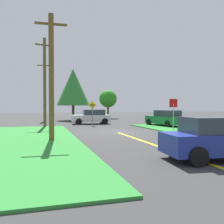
{
  "coord_description": "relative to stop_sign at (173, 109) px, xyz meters",
  "views": [
    {
      "loc": [
        -5.69,
        -18.96,
        2.03
      ],
      "look_at": [
        1.19,
        4.9,
        1.44
      ],
      "focal_mm": 39.93,
      "sensor_mm": 36.0,
      "label": 1
    }
  ],
  "objects": [
    {
      "name": "lane_stripe_center",
      "position": [
        -4.91,
        -7.42,
        -1.81
      ],
      "size": [
        0.2,
        14.0,
        0.01
      ],
      "primitive_type": "cube",
      "color": "yellow",
      "rests_on": "ground"
    },
    {
      "name": "direction_sign",
      "position": [
        -5.38,
        7.13,
        -0.2
      ],
      "size": [
        0.91,
        0.09,
        2.6
      ],
      "color": "slate",
      "rests_on": "ground"
    },
    {
      "name": "utility_pole_mid",
      "position": [
        -10.18,
        6.52,
        2.6
      ],
      "size": [
        1.77,
        0.56,
        8.59
      ],
      "color": "brown",
      "rests_on": "ground"
    },
    {
      "name": "pine_tree_center",
      "position": [
        0.29,
        21.79,
        1.43
      ],
      "size": [
        2.95,
        2.95,
        4.75
      ],
      "color": "brown",
      "rests_on": "ground"
    },
    {
      "name": "oak_tree_left",
      "position": [
        -6.13,
        16.97,
        2.88
      ],
      "size": [
        4.71,
        4.71,
        7.3
      ],
      "color": "brown",
      "rests_on": "ground"
    },
    {
      "name": "car_approaching_junction",
      "position": [
        -4.97,
        9.61,
        -1.01
      ],
      "size": [
        4.37,
        2.37,
        1.62
      ],
      "rotation": [
        0.0,
        0.0,
        3.09
      ],
      "color": "silver",
      "rests_on": "ground"
    },
    {
      "name": "utility_pole_near",
      "position": [
        -9.98,
        -3.68,
        1.95
      ],
      "size": [
        1.8,
        0.3,
        7.3
      ],
      "color": "brown",
      "rests_on": "ground"
    },
    {
      "name": "ground_plane",
      "position": [
        -4.91,
        0.58,
        -1.82
      ],
      "size": [
        120.0,
        120.0,
        0.0
      ],
      "primitive_type": "plane",
      "color": "#353535"
    },
    {
      "name": "car_behind_on_main_road",
      "position": [
        -3.98,
        -10.5,
        -1.01
      ],
      "size": [
        4.71,
        2.33,
        1.62
      ],
      "rotation": [
        0.0,
        0.0,
        -0.09
      ],
      "color": "navy",
      "rests_on": "ground"
    },
    {
      "name": "stop_sign",
      "position": [
        0.0,
        0.0,
        0.0
      ],
      "size": [
        0.68,
        0.12,
        2.62
      ],
      "rotation": [
        0.0,
        0.0,
        3.01
      ],
      "color": "#9EA0A8",
      "rests_on": "ground"
    },
    {
      "name": "utility_pole_far",
      "position": [
        -10.08,
        16.72,
        2.43
      ],
      "size": [
        1.8,
        0.27,
        8.21
      ],
      "color": "brown",
      "rests_on": "ground"
    },
    {
      "name": "car_on_crossroad",
      "position": [
        1.45,
        4.05,
        -1.01
      ],
      "size": [
        2.62,
        4.69,
        1.62
      ],
      "rotation": [
        0.0,
        0.0,
        1.76
      ],
      "color": "#196B33",
      "rests_on": "ground"
    }
  ]
}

